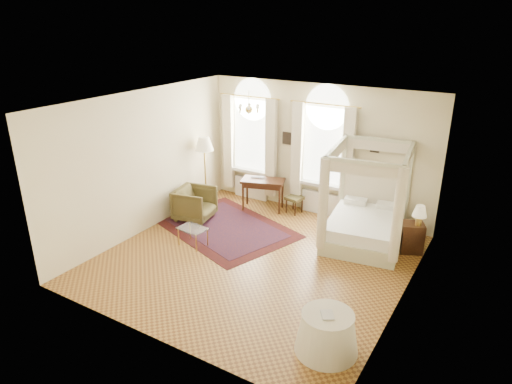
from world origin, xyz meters
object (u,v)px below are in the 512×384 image
at_px(floor_lamp, 204,147).
at_px(coffee_table, 193,230).
at_px(stool, 294,199).
at_px(canopy_bed, 365,223).
at_px(side_table, 327,333).
at_px(nightstand, 411,237).
at_px(armchair, 195,204).
at_px(writing_desk, 263,184).

bearing_deg(floor_lamp, coffee_table, -60.09).
xyz_separation_m(stool, floor_lamp, (-2.30, -0.73, 1.24)).
bearing_deg(canopy_bed, side_table, -79.72).
bearing_deg(nightstand, coffee_table, -151.86).
bearing_deg(floor_lamp, nightstand, 1.93).
height_order(canopy_bed, nightstand, canopy_bed).
bearing_deg(floor_lamp, canopy_bed, 0.31).
xyz_separation_m(armchair, side_table, (4.74, -2.80, -0.08)).
relative_size(nightstand, coffee_table, 0.98).
xyz_separation_m(canopy_bed, coffee_table, (-3.21, -2.09, -0.12)).
bearing_deg(canopy_bed, armchair, -167.04).
height_order(writing_desk, armchair, writing_desk).
bearing_deg(writing_desk, side_table, -49.60).
height_order(canopy_bed, side_table, canopy_bed).
relative_size(stool, armchair, 0.50).
relative_size(coffee_table, floor_lamp, 0.36).
bearing_deg(nightstand, armchair, -167.82).
bearing_deg(floor_lamp, armchair, -69.78).
distance_m(floor_lamp, side_table, 6.42).
xyz_separation_m(writing_desk, stool, (0.82, 0.21, -0.34)).
height_order(nightstand, coffee_table, nightstand).
xyz_separation_m(stool, side_table, (2.78, -4.45, -0.04)).
relative_size(floor_lamp, side_table, 1.93).
bearing_deg(floor_lamp, stool, 17.68).
xyz_separation_m(nightstand, floor_lamp, (-5.40, -0.18, 1.27)).
bearing_deg(coffee_table, writing_desk, 83.77).
height_order(canopy_bed, writing_desk, canopy_bed).
relative_size(nightstand, side_table, 0.68).
height_order(stool, side_table, side_table).
bearing_deg(canopy_bed, nightstand, 8.95).
relative_size(nightstand, floor_lamp, 0.35).
bearing_deg(coffee_table, side_table, -22.95).
relative_size(writing_desk, armchair, 1.35).
bearing_deg(stool, nightstand, -10.05).
distance_m(armchair, side_table, 5.51).
height_order(coffee_table, side_table, side_table).
height_order(writing_desk, side_table, writing_desk).
bearing_deg(nightstand, floor_lamp, -178.07).
xyz_separation_m(canopy_bed, side_table, (0.68, -3.74, -0.18)).
bearing_deg(nightstand, stool, 169.95).
xyz_separation_m(nightstand, side_table, (-0.32, -3.90, -0.00)).
distance_m(nightstand, floor_lamp, 5.55).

